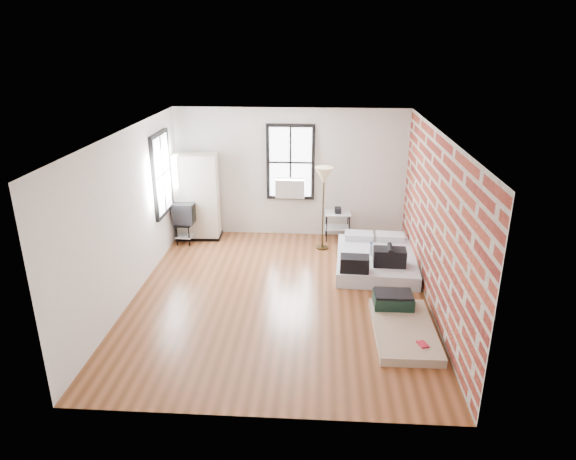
# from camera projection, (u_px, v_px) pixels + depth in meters

# --- Properties ---
(ground) EXTENTS (6.00, 6.00, 0.00)m
(ground) POSITION_uv_depth(u_px,v_px,m) (280.00, 296.00, 8.82)
(ground) COLOR #5A3017
(ground) RESTS_ON ground
(room_shell) EXTENTS (5.02, 6.02, 2.80)m
(room_shell) POSITION_uv_depth(u_px,v_px,m) (295.00, 193.00, 8.53)
(room_shell) COLOR silver
(room_shell) RESTS_ON ground
(mattress_main) EXTENTS (1.58, 2.08, 0.64)m
(mattress_main) POSITION_uv_depth(u_px,v_px,m) (376.00, 259.00, 9.86)
(mattress_main) COLOR white
(mattress_main) RESTS_ON ground
(mattress_bare) EXTENTS (0.91, 1.70, 0.36)m
(mattress_bare) POSITION_uv_depth(u_px,v_px,m) (401.00, 322.00, 7.80)
(mattress_bare) COLOR tan
(mattress_bare) RESTS_ON ground
(wardrobe) EXTENTS (0.97, 0.59, 1.87)m
(wardrobe) POSITION_uv_depth(u_px,v_px,m) (197.00, 197.00, 11.08)
(wardrobe) COLOR black
(wardrobe) RESTS_ON ground
(side_table) EXTENTS (0.56, 0.46, 0.72)m
(side_table) POSITION_uv_depth(u_px,v_px,m) (338.00, 218.00, 11.12)
(side_table) COLOR black
(side_table) RESTS_ON ground
(floor_lamp) EXTENTS (0.37, 0.37, 1.74)m
(floor_lamp) POSITION_uv_depth(u_px,v_px,m) (324.00, 179.00, 10.28)
(floor_lamp) COLOR #2E230F
(floor_lamp) RESTS_ON ground
(tv_stand) EXTENTS (0.47, 0.65, 0.90)m
(tv_stand) POSITION_uv_depth(u_px,v_px,m) (186.00, 213.00, 10.95)
(tv_stand) COLOR black
(tv_stand) RESTS_ON ground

